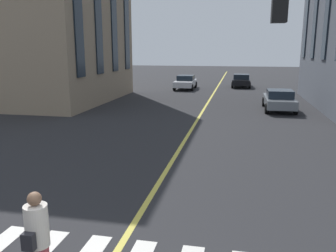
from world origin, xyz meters
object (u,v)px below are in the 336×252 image
(car_white_parked_a, at_px, (185,82))
(car_grey_mid, at_px, (279,100))
(pedestrian_near, at_px, (38,242))
(car_black_near, at_px, (241,80))

(car_white_parked_a, bearing_deg, car_grey_mid, -144.44)
(car_white_parked_a, relative_size, pedestrian_near, 2.49)
(car_white_parked_a, relative_size, car_black_near, 1.00)
(car_grey_mid, relative_size, pedestrian_near, 2.49)
(car_black_near, bearing_deg, car_grey_mid, -170.24)
(car_black_near, bearing_deg, pedestrian_near, 174.35)
(car_black_near, distance_m, pedestrian_near, 33.55)
(car_black_near, relative_size, pedestrian_near, 2.49)
(car_white_parked_a, xyz_separation_m, car_grey_mid, (-11.14, -7.96, 0.00))
(car_grey_mid, bearing_deg, car_black_near, 9.76)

